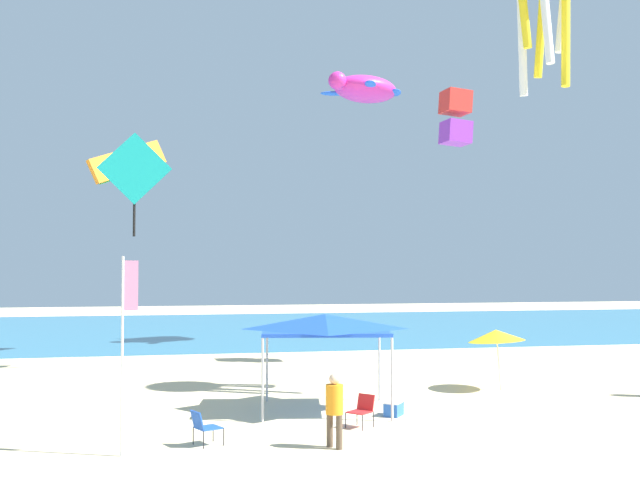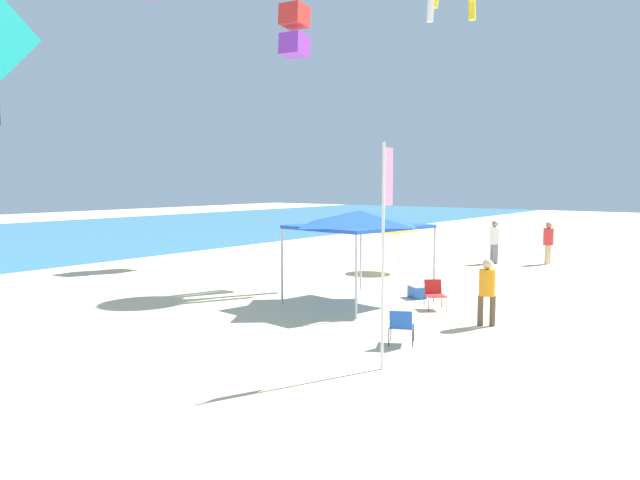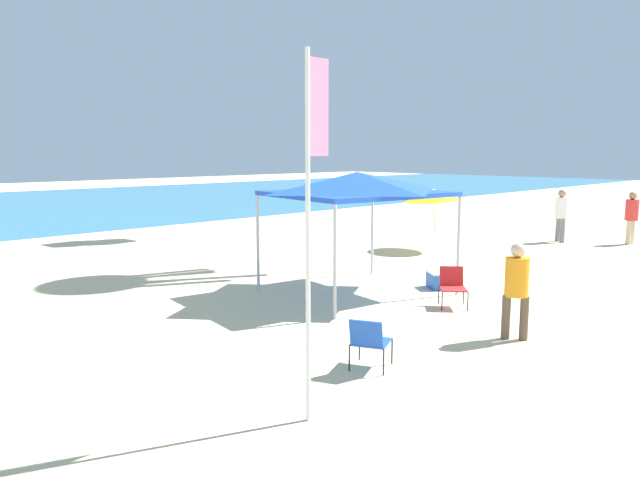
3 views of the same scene
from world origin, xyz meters
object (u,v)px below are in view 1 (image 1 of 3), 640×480
object	(u,v)px
person_beachcomber	(334,404)
kite_diamond_teal	(135,172)
kite_parafoil_orange	(128,162)
beach_umbrella	(496,335)
cooler_box	(394,408)
folding_chair_near_cooler	(204,425)
folding_chair_left_of_tent	(362,408)
kite_box_red	(456,118)
kite_turtle_magenta	(364,89)
banner_flag	(125,336)
canopy_tent	(325,324)

from	to	relation	value
person_beachcomber	kite_diamond_teal	world-z (taller)	kite_diamond_teal
kite_parafoil_orange	beach_umbrella	bearing A→B (deg)	99.03
person_beachcomber	kite_diamond_teal	bearing A→B (deg)	-12.12
cooler_box	folding_chair_near_cooler	bearing A→B (deg)	-155.54
folding_chair_left_of_tent	person_beachcomber	size ratio (longest dim) A/B	0.48
folding_chair_left_of_tent	kite_box_red	distance (m)	16.08
person_beachcomber	kite_turtle_magenta	xyz separation A→B (m)	(6.28, 21.41, 12.72)
beach_umbrella	cooler_box	distance (m)	5.96
person_beachcomber	kite_box_red	distance (m)	17.69
folding_chair_near_cooler	banner_flag	xyz separation A→B (m)	(-1.76, -0.59, 2.14)
kite_turtle_magenta	kite_parafoil_orange	distance (m)	13.31
banner_flag	folding_chair_near_cooler	bearing A→B (deg)	18.65
beach_umbrella	kite_parafoil_orange	xyz separation A→B (m)	(-12.85, 11.99, 7.19)
person_beachcomber	banner_flag	bearing A→B (deg)	54.15
person_beachcomber	folding_chair_left_of_tent	bearing A→B (deg)	-63.42
cooler_box	person_beachcomber	xyz separation A→B (m)	(-2.38, -3.21, 0.79)
person_beachcomber	canopy_tent	bearing A→B (deg)	-42.06
folding_chair_left_of_tent	folding_chair_near_cooler	distance (m)	4.27
folding_chair_left_of_tent	cooler_box	world-z (taller)	folding_chair_left_of_tent
folding_chair_near_cooler	kite_parafoil_orange	world-z (taller)	kite_parafoil_orange
canopy_tent	folding_chair_left_of_tent	size ratio (longest dim) A/B	4.87
banner_flag	kite_turtle_magenta	xyz separation A→B (m)	(10.96, 21.20, 11.10)
kite_turtle_magenta	kite_diamond_teal	bearing A→B (deg)	2.80
canopy_tent	cooler_box	size ratio (longest dim) A/B	5.37
beach_umbrella	folding_chair_left_of_tent	world-z (taller)	beach_umbrella
banner_flag	kite_box_red	distance (m)	19.40
beach_umbrella	kite_turtle_magenta	size ratio (longest dim) A/B	0.44
folding_chair_left_of_tent	kite_turtle_magenta	bearing A→B (deg)	123.51
banner_flag	kite_parafoil_orange	size ratio (longest dim) A/B	1.24
kite_diamond_teal	kite_parafoil_orange	size ratio (longest dim) A/B	1.19
canopy_tent	kite_parafoil_orange	bearing A→B (deg)	114.40
folding_chair_near_cooler	person_beachcomber	bearing A→B (deg)	-130.40
cooler_box	kite_parafoil_orange	size ratio (longest dim) A/B	0.21
folding_chair_left_of_tent	folding_chair_near_cooler	world-z (taller)	same
banner_flag	kite_parafoil_orange	world-z (taller)	kite_parafoil_orange
kite_diamond_teal	kite_parafoil_orange	bearing A→B (deg)	-88.39
person_beachcomber	folding_chair_near_cooler	bearing A→B (deg)	41.37
cooler_box	kite_box_red	xyz separation A→B (m)	(5.62, 9.41, 10.26)
banner_flag	kite_box_red	xyz separation A→B (m)	(12.68, 12.42, 7.84)
banner_flag	kite_box_red	world-z (taller)	kite_box_red
cooler_box	kite_turtle_magenta	size ratio (longest dim) A/B	0.15
beach_umbrella	kite_box_red	size ratio (longest dim) A/B	0.91
cooler_box	kite_turtle_magenta	distance (m)	23.00
folding_chair_left_of_tent	folding_chair_near_cooler	size ratio (longest dim) A/B	1.00
beach_umbrella	person_beachcomber	xyz separation A→B (m)	(-7.00, -6.61, -0.83)
beach_umbrella	folding_chair_left_of_tent	xyz separation A→B (m)	(-5.83, -4.59, -1.35)
canopy_tent	banner_flag	bearing A→B (deg)	-142.73
cooler_box	person_beachcomber	distance (m)	4.08
cooler_box	kite_box_red	size ratio (longest dim) A/B	0.32
banner_flag	kite_turtle_magenta	world-z (taller)	kite_turtle_magenta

